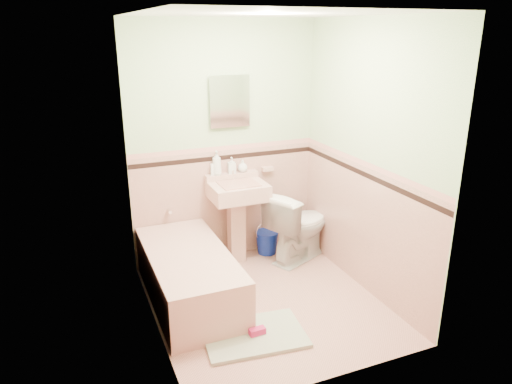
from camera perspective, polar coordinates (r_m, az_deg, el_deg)
name	(u,v)px	position (r m, az deg, el deg)	size (l,w,h in m)	color
floor	(266,303)	(4.53, 1.24, -13.02)	(2.20, 2.20, 0.00)	tan
ceiling	(269,13)	(3.85, 1.52, 20.44)	(2.20, 2.20, 0.00)	white
wall_back	(225,145)	(5.01, -3.75, 5.61)	(2.50, 2.50, 0.00)	beige
wall_front	(337,218)	(3.10, 9.63, -3.05)	(2.50, 2.50, 0.00)	beige
wall_left	(147,187)	(3.74, -12.78, 0.60)	(2.50, 2.50, 0.00)	beige
wall_right	(368,161)	(4.50, 13.12, 3.64)	(2.50, 2.50, 0.00)	beige
wainscot_back	(226,204)	(5.18, -3.55, -1.43)	(2.00, 2.00, 0.00)	#CF9A8B
wainscot_front	(331,306)	(3.40, 8.91, -13.20)	(2.00, 2.00, 0.00)	#CF9A8B
wainscot_left	(155,263)	(3.99, -11.94, -8.29)	(2.20, 2.20, 0.00)	#CF9A8B
wainscot_right	(361,227)	(4.70, 12.42, -4.04)	(2.20, 2.20, 0.00)	#CF9A8B
accent_back	(225,157)	(5.02, -3.65, 4.12)	(2.00, 2.00, 0.00)	black
accent_front	(335,236)	(3.16, 9.33, -5.13)	(2.00, 2.00, 0.00)	black
accent_left	(151,203)	(3.79, -12.37, -1.24)	(2.20, 2.20, 0.00)	black
accent_right	(365,175)	(4.53, 12.81, 2.03)	(2.20, 2.20, 0.00)	black
cap_back	(225,148)	(5.00, -3.67, 5.23)	(2.00, 2.00, 0.00)	tan
cap_front	(336,221)	(3.12, 9.42, -3.45)	(2.00, 2.00, 0.00)	tan
cap_left	(150,190)	(3.75, -12.48, 0.20)	(2.20, 2.20, 0.00)	tan
cap_right	(366,164)	(4.50, 12.90, 3.25)	(2.20, 2.20, 0.00)	tan
bathtub	(189,278)	(4.51, -7.92, -10.05)	(0.70, 1.50, 0.45)	tan
tub_faucet	(169,211)	(4.98, -10.28, -2.19)	(0.04, 0.04, 0.12)	silver
sink	(238,224)	(5.06, -2.13, -3.81)	(0.57, 0.48, 0.90)	tan
sink_faucet	(233,175)	(5.01, -2.76, 2.08)	(0.02, 0.02, 0.10)	silver
medicine_cabinet	(229,101)	(4.91, -3.18, 10.70)	(0.36, 0.04, 0.45)	white
soap_dish	(267,169)	(5.21, 1.36, 2.76)	(0.12, 0.07, 0.04)	tan
soap_bottle_left	(217,163)	(4.96, -4.70, 3.46)	(0.10, 0.10, 0.25)	#B2B2B2
soap_bottle_mid	(232,165)	(5.02, -2.91, 3.20)	(0.08, 0.08, 0.17)	#B2B2B2
soap_bottle_right	(243,166)	(5.07, -1.60, 3.13)	(0.10, 0.10, 0.13)	#B2B2B2
tube	(212,170)	(4.96, -5.21, 2.66)	(0.04, 0.04, 0.12)	white
toilet	(299,225)	(5.19, 5.08, -3.97)	(0.43, 0.76, 0.78)	white
bucket	(267,242)	(5.40, 1.31, -5.98)	(0.25, 0.25, 0.25)	#0E2597
bath_mat	(254,335)	(4.09, -0.23, -16.63)	(0.82, 0.54, 0.03)	#9AA489
shoe	(257,331)	(4.06, 0.15, -16.21)	(0.13, 0.06, 0.05)	#BF1E59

